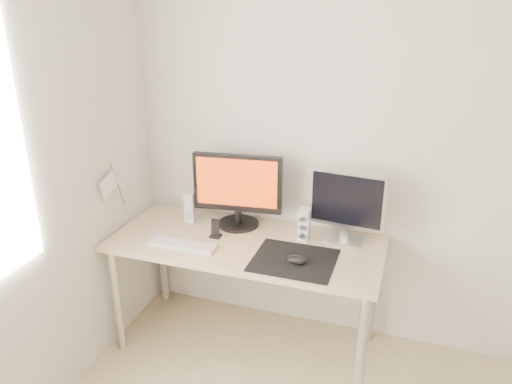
# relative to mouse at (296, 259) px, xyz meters

# --- Properties ---
(wall_back) EXTENTS (3.50, 0.00, 3.50)m
(wall_back) POSITION_rel_mouse_xyz_m (0.58, 0.53, 0.50)
(wall_back) COLOR silver
(wall_back) RESTS_ON ground
(mousepad) EXTENTS (0.45, 0.40, 0.00)m
(mousepad) POSITION_rel_mouse_xyz_m (-0.02, 0.03, -0.02)
(mousepad) COLOR black
(mousepad) RESTS_ON desk
(mouse) EXTENTS (0.12, 0.07, 0.04)m
(mouse) POSITION_rel_mouse_xyz_m (0.00, 0.00, 0.00)
(mouse) COLOR black
(mouse) RESTS_ON mousepad
(desk) EXTENTS (1.60, 0.70, 0.73)m
(desk) POSITION_rel_mouse_xyz_m (-0.35, 0.16, -0.10)
(desk) COLOR #D1B587
(desk) RESTS_ON ground
(main_monitor) EXTENTS (0.55, 0.29, 0.47)m
(main_monitor) POSITION_rel_mouse_xyz_m (-0.47, 0.35, 0.23)
(main_monitor) COLOR black
(main_monitor) RESTS_ON desk
(second_monitor) EXTENTS (0.45, 0.18, 0.43)m
(second_monitor) POSITION_rel_mouse_xyz_m (0.20, 0.36, 0.22)
(second_monitor) COLOR silver
(second_monitor) RESTS_ON desk
(speaker_left) EXTENTS (0.06, 0.08, 0.20)m
(speaker_left) POSITION_rel_mouse_xyz_m (-0.78, 0.32, 0.08)
(speaker_left) COLOR silver
(speaker_left) RESTS_ON desk
(speaker_right) EXTENTS (0.06, 0.08, 0.20)m
(speaker_right) POSITION_rel_mouse_xyz_m (-0.03, 0.29, 0.08)
(speaker_right) COLOR silver
(speaker_right) RESTS_ON desk
(keyboard) EXTENTS (0.42, 0.13, 0.02)m
(keyboard) POSITION_rel_mouse_xyz_m (-0.68, -0.01, -0.02)
(keyboard) COLOR silver
(keyboard) RESTS_ON desk
(phone_dock) EXTENTS (0.07, 0.06, 0.12)m
(phone_dock) POSITION_rel_mouse_xyz_m (-0.54, 0.15, 0.01)
(phone_dock) COLOR black
(phone_dock) RESTS_ON desk
(pennant) EXTENTS (0.01, 0.23, 0.29)m
(pennant) POSITION_rel_mouse_xyz_m (-1.13, 0.01, 0.29)
(pennant) COLOR #A57F54
(pennant) RESTS_ON wall_left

